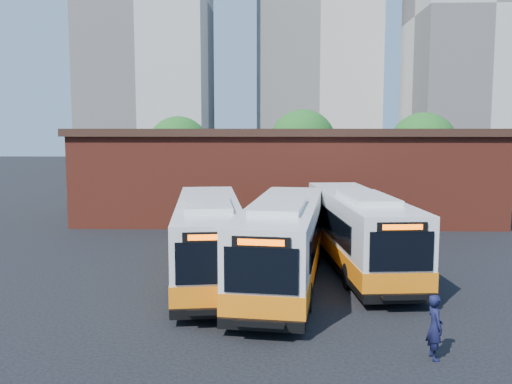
{
  "coord_description": "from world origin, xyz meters",
  "views": [
    {
      "loc": [
        -0.72,
        -19.82,
        6.29
      ],
      "look_at": [
        -1.57,
        4.32,
        3.54
      ],
      "focal_mm": 38.0,
      "sensor_mm": 36.0,
      "label": 1
    }
  ],
  "objects_px": {
    "bus_midwest": "(209,240)",
    "bus_mideast": "(284,244)",
    "transit_worker": "(435,327)",
    "bus_east": "(358,233)"
  },
  "relations": [
    {
      "from": "bus_mideast",
      "to": "transit_worker",
      "type": "xyz_separation_m",
      "value": [
        4.06,
        -7.4,
        -0.7
      ]
    },
    {
      "from": "bus_midwest",
      "to": "bus_mideast",
      "type": "relative_size",
      "value": 0.98
    },
    {
      "from": "bus_midwest",
      "to": "transit_worker",
      "type": "relative_size",
      "value": 7.11
    },
    {
      "from": "bus_midwest",
      "to": "transit_worker",
      "type": "xyz_separation_m",
      "value": [
        7.27,
        -8.3,
        -0.67
      ]
    },
    {
      "from": "bus_mideast",
      "to": "bus_east",
      "type": "xyz_separation_m",
      "value": [
        3.46,
        2.77,
        -0.0
      ]
    },
    {
      "from": "bus_mideast",
      "to": "bus_east",
      "type": "bearing_deg",
      "value": 45.69
    },
    {
      "from": "bus_midwest",
      "to": "bus_mideast",
      "type": "height_order",
      "value": "bus_mideast"
    },
    {
      "from": "bus_midwest",
      "to": "transit_worker",
      "type": "distance_m",
      "value": 11.05
    },
    {
      "from": "bus_midwest",
      "to": "bus_mideast",
      "type": "bearing_deg",
      "value": -23.01
    },
    {
      "from": "bus_mideast",
      "to": "bus_east",
      "type": "distance_m",
      "value": 4.43
    }
  ]
}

